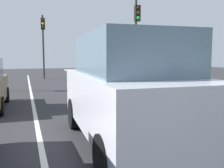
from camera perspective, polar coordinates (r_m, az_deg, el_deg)
name	(u,v)px	position (r m, az deg, el deg)	size (l,w,h in m)	color
ground_plane	(52,104)	(10.08, -13.34, -4.42)	(60.00, 60.00, 0.00)	#2D2D30
lane_line_center	(33,105)	(10.04, -17.33, -4.56)	(0.12, 32.00, 0.01)	silver
lane_line_right_edge	(137,99)	(11.02, 5.65, -3.36)	(0.12, 32.00, 0.01)	silver
curb_right	(147,97)	(11.23, 7.97, -2.91)	(0.24, 48.00, 0.12)	#9E9B93
car_suv_ahead	(127,89)	(5.15, 3.49, -1.24)	(2.12, 4.57, 2.28)	silver
traffic_light_near_right	(137,29)	(15.14, 5.55, 12.16)	(0.32, 0.50, 5.13)	#2D2D2D
traffic_light_far_median	(43,36)	(21.45, -15.29, 10.38)	(0.32, 0.50, 5.14)	#2D2D2D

